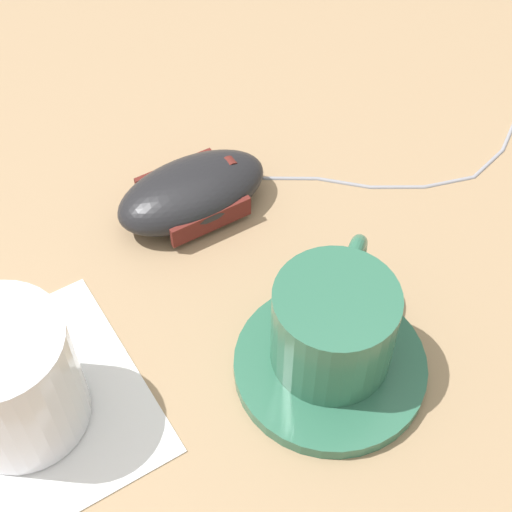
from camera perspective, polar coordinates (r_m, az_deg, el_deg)
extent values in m
plane|color=#9E7F5B|center=(0.51, -6.34, -8.17)|extent=(3.00, 3.00, 0.00)
cylinder|color=#2D664C|center=(0.50, 5.39, -7.95)|extent=(0.12, 0.12, 0.01)
cylinder|color=#2D664C|center=(0.48, 5.65, -5.14)|extent=(0.08, 0.08, 0.06)
torus|color=#2D664C|center=(0.50, 7.00, -1.05)|extent=(0.04, 0.04, 0.05)
ellipsoid|color=black|center=(0.58, -4.67, 4.68)|extent=(0.12, 0.07, 0.04)
cylinder|color=#591E19|center=(0.58, -1.93, 6.57)|extent=(0.01, 0.01, 0.01)
cube|color=#591E19|center=(0.60, -5.95, 6.07)|extent=(0.06, 0.01, 0.02)
cube|color=#591E19|center=(0.56, -3.27, 2.53)|extent=(0.06, 0.01, 0.02)
cylinder|color=gray|center=(0.61, 2.56, 5.74)|extent=(0.04, 0.02, 0.00)
cylinder|color=gray|center=(0.61, 6.42, 5.39)|extent=(0.03, 0.03, 0.00)
cylinder|color=gray|center=(0.61, 10.27, 5.03)|extent=(0.04, 0.02, 0.00)
cylinder|color=gray|center=(0.63, 13.90, 5.33)|extent=(0.04, 0.01, 0.00)
cylinder|color=gray|center=(0.65, 16.58, 6.55)|extent=(0.04, 0.02, 0.00)
cylinder|color=gray|center=(0.68, 17.97, 8.48)|extent=(0.03, 0.03, 0.00)
sphere|color=gray|center=(0.61, 0.61, 5.76)|extent=(0.00, 0.00, 0.00)
sphere|color=gray|center=(0.61, 4.51, 5.71)|extent=(0.00, 0.00, 0.00)
sphere|color=gray|center=(0.61, 8.35, 5.05)|extent=(0.00, 0.00, 0.00)
sphere|color=gray|center=(0.62, 12.16, 5.01)|extent=(0.00, 0.00, 0.00)
sphere|color=gray|center=(0.63, 15.59, 5.63)|extent=(0.00, 0.00, 0.00)
sphere|color=gray|center=(0.66, 17.53, 7.42)|extent=(0.00, 0.00, 0.00)
cube|color=white|center=(0.51, -16.82, -10.94)|extent=(0.17, 0.17, 0.00)
cylinder|color=silver|center=(0.47, -17.47, -8.55)|extent=(0.08, 0.08, 0.08)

